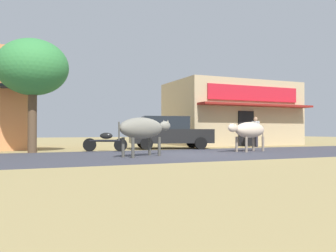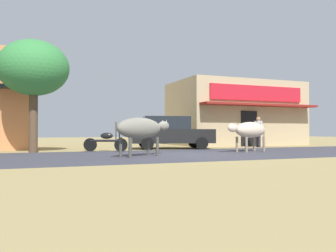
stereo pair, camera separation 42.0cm
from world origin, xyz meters
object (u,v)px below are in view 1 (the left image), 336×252
object	(u,v)px
cow_far_dark	(249,130)
pedestrian_by_shop	(256,129)
parked_motorcycle	(106,141)
cow_near_brown	(143,129)
roadside_tree	(33,68)
parked_hatchback_car	(169,132)

from	to	relation	value
cow_far_dark	pedestrian_by_shop	distance (m)	4.59
cow_far_dark	pedestrian_by_shop	size ratio (longest dim) A/B	1.47
pedestrian_by_shop	parked_motorcycle	bearing A→B (deg)	-174.34
cow_near_brown	cow_far_dark	size ratio (longest dim) A/B	1.02
roadside_tree	cow_far_dark	xyz separation A→B (m)	(8.78, -2.90, -2.59)
parked_hatchback_car	roadside_tree	bearing A→B (deg)	-173.38
parked_motorcycle	pedestrian_by_shop	world-z (taller)	pedestrian_by_shop
cow_near_brown	cow_far_dark	world-z (taller)	cow_near_brown
roadside_tree	parked_motorcycle	distance (m)	4.32
cow_near_brown	cow_far_dark	bearing A→B (deg)	10.57
roadside_tree	parked_hatchback_car	world-z (taller)	roadside_tree
parked_motorcycle	cow_near_brown	bearing A→B (deg)	-82.39
parked_motorcycle	cow_far_dark	distance (m)	6.33
cow_near_brown	pedestrian_by_shop	size ratio (longest dim) A/B	1.50
cow_near_brown	cow_far_dark	distance (m)	5.36
cow_near_brown	pedestrian_by_shop	xyz separation A→B (m)	(8.27, 4.46, 0.01)
parked_hatchback_car	pedestrian_by_shop	size ratio (longest dim) A/B	2.59
parked_hatchback_car	cow_near_brown	size ratio (longest dim) A/B	1.73
parked_motorcycle	pedestrian_by_shop	bearing A→B (deg)	5.66
parked_motorcycle	roadside_tree	bearing A→B (deg)	174.35
cow_far_dark	pedestrian_by_shop	bearing A→B (deg)	49.20
roadside_tree	parked_motorcycle	xyz separation A→B (m)	(3.03, -0.30, -3.06)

